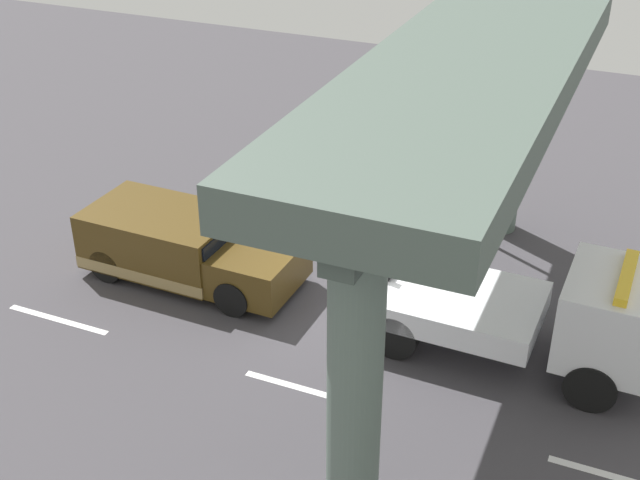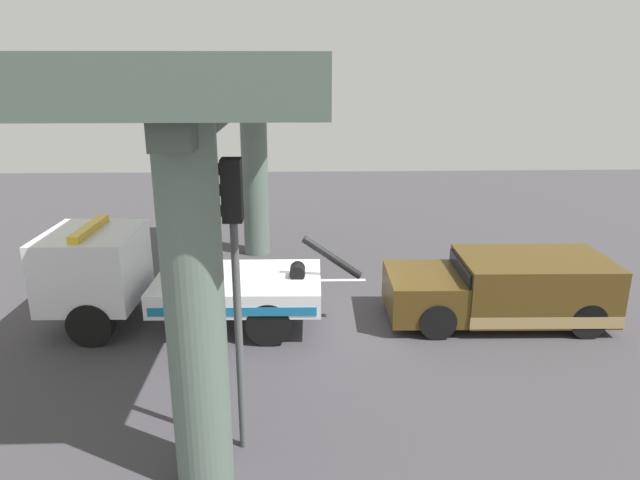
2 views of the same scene
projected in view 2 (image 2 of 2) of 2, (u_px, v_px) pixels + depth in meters
name	position (u px, v px, depth m)	size (l,w,h in m)	color
ground_plane	(324.00, 324.00, 13.77)	(60.00, 40.00, 0.10)	#423F44
lane_stripe_west	(527.00, 278.00, 16.56)	(2.60, 0.16, 0.01)	silver
lane_stripe_mid	(320.00, 280.00, 16.37)	(2.60, 0.16, 0.01)	silver
lane_stripe_east	(109.00, 283.00, 16.18)	(2.60, 0.16, 0.01)	silver
tow_truck_white	(155.00, 277.00, 13.29)	(7.27, 2.52, 2.46)	white
towed_van_green	(507.00, 289.00, 13.66)	(5.24, 2.30, 1.58)	#4C3814
overpass_structure	(232.00, 102.00, 12.16)	(3.60, 12.70, 6.08)	#596B60
traffic_light_near	(233.00, 247.00, 8.29)	(0.39, 0.32, 4.70)	#515456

